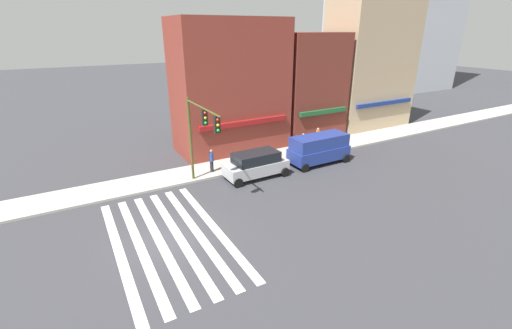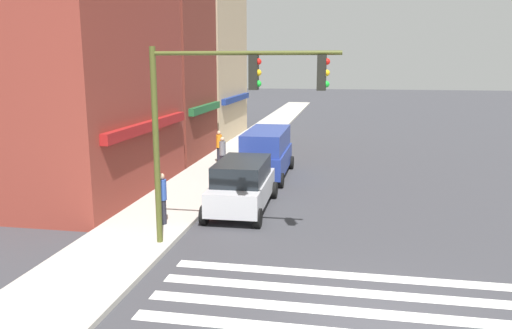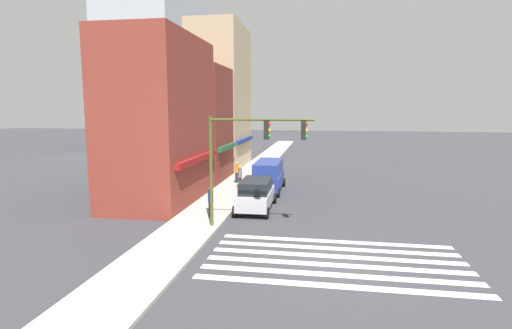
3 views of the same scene
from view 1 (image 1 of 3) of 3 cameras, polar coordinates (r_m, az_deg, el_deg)
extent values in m
plane|color=#38383D|center=(18.85, -14.30, -11.83)|extent=(200.00, 200.00, 0.00)
cube|color=#B2ADA3|center=(25.34, -19.00, -3.13)|extent=(120.00, 3.00, 0.15)
cube|color=silver|center=(18.55, -21.84, -13.43)|extent=(0.46, 10.80, 0.01)
cube|color=silver|center=(18.63, -18.78, -12.81)|extent=(0.46, 10.80, 0.01)
cube|color=silver|center=(18.77, -15.78, -12.16)|extent=(0.46, 10.80, 0.01)
cube|color=silver|center=(18.95, -12.84, -11.48)|extent=(0.46, 10.80, 0.01)
cube|color=silver|center=(19.18, -9.98, -10.80)|extent=(0.46, 10.80, 0.01)
cube|color=silver|center=(19.46, -7.20, -10.11)|extent=(0.46, 10.80, 0.01)
cube|color=maroon|center=(30.15, -4.31, 12.75)|extent=(9.45, 5.00, 11.11)
cube|color=maroon|center=(28.35, -1.85, 6.94)|extent=(8.03, 0.30, 0.40)
cube|color=maroon|center=(34.55, 8.56, 12.71)|extent=(6.35, 5.00, 9.92)
cube|color=#1E592D|center=(32.90, 11.20, 8.62)|extent=(5.40, 0.30, 0.40)
cube|color=tan|center=(39.78, 18.57, 16.71)|extent=(9.19, 5.00, 14.99)
cube|color=navy|center=(38.61, 20.66, 9.55)|extent=(7.81, 0.30, 0.40)
cylinder|color=#474C1E|center=(24.11, -10.83, 3.90)|extent=(0.18, 0.18, 6.00)
cylinder|color=#474C1E|center=(20.95, -8.92, 9.29)|extent=(0.12, 5.34, 0.12)
cube|color=black|center=(20.83, -8.57, 7.75)|extent=(0.32, 0.24, 0.95)
sphere|color=red|center=(20.64, -8.49, 8.48)|extent=(0.18, 0.18, 0.18)
sphere|color=#EAAD14|center=(20.71, -8.44, 7.67)|extent=(0.18, 0.18, 0.18)
sphere|color=green|center=(20.78, -8.40, 6.87)|extent=(0.18, 0.18, 0.18)
cube|color=black|center=(19.14, -6.52, 6.63)|extent=(0.32, 0.24, 0.95)
sphere|color=red|center=(18.95, -6.40, 7.40)|extent=(0.18, 0.18, 0.18)
sphere|color=#EAAD14|center=(19.03, -6.37, 6.53)|extent=(0.18, 0.18, 0.18)
sphere|color=green|center=(19.11, -6.33, 5.66)|extent=(0.18, 0.18, 0.18)
cube|color=#B7B7BC|center=(25.00, 0.00, -0.50)|extent=(4.74, 2.00, 0.85)
cube|color=black|center=(24.71, 0.00, 1.22)|extent=(3.33, 1.82, 0.75)
cylinder|color=black|center=(25.14, -4.93, -1.50)|extent=(0.68, 0.22, 0.68)
cylinder|color=black|center=(23.57, -2.99, -3.09)|extent=(0.68, 0.22, 0.68)
cylinder|color=black|center=(26.84, 2.62, 0.09)|extent=(0.68, 0.22, 0.68)
cylinder|color=black|center=(25.37, 4.88, -1.28)|extent=(0.68, 0.22, 0.68)
cube|color=navy|center=(28.10, 10.40, 1.84)|extent=(5.02, 2.06, 1.00)
cube|color=navy|center=(27.78, 10.54, 3.79)|extent=(4.77, 1.90, 1.00)
cylinder|color=black|center=(27.80, 5.69, 0.79)|extent=(0.68, 0.22, 0.68)
cylinder|color=black|center=(26.31, 8.17, -0.57)|extent=(0.68, 0.22, 0.68)
cylinder|color=black|center=(30.28, 12.22, 2.16)|extent=(0.68, 0.22, 0.68)
cylinder|color=black|center=(28.91, 14.80, 0.98)|extent=(0.68, 0.22, 0.68)
cylinder|color=#23232D|center=(25.92, -7.38, -0.32)|extent=(0.26, 0.26, 0.85)
cylinder|color=#2D4C9E|center=(25.64, -7.46, 1.29)|extent=(0.32, 0.32, 0.70)
sphere|color=tan|center=(25.49, -7.51, 2.26)|extent=(0.22, 0.22, 0.22)
cylinder|color=#23232D|center=(29.89, 7.77, 2.68)|extent=(0.26, 0.26, 0.85)
cylinder|color=slate|center=(29.65, 7.85, 4.10)|extent=(0.32, 0.32, 0.70)
sphere|color=tan|center=(29.52, 7.89, 4.95)|extent=(0.22, 0.22, 0.22)
cylinder|color=#23232D|center=(31.76, 10.17, 3.68)|extent=(0.26, 0.26, 0.85)
cylinder|color=orange|center=(31.53, 10.26, 5.02)|extent=(0.32, 0.32, 0.70)
sphere|color=tan|center=(31.40, 10.32, 5.82)|extent=(0.22, 0.22, 0.22)
camera|label=2|loc=(18.26, -49.12, -0.85)|focal=35.00mm
camera|label=3|loc=(21.03, -65.87, -1.92)|focal=28.00mm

